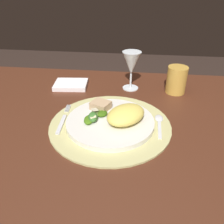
{
  "coord_description": "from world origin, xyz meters",
  "views": [
    {
      "loc": [
        0.1,
        -0.65,
        1.14
      ],
      "look_at": [
        0.03,
        0.0,
        0.74
      ],
      "focal_mm": 37.46,
      "sensor_mm": 36.0,
      "label": 1
    }
  ],
  "objects_px": {
    "dinner_plate": "(110,122)",
    "amber_tumbler": "(177,80)",
    "dining_table": "(104,147)",
    "fork": "(63,120)",
    "napkin": "(71,85)",
    "spoon": "(159,122)",
    "wine_glass": "(131,64)"
  },
  "relations": [
    {
      "from": "dinner_plate",
      "to": "amber_tumbler",
      "type": "xyz_separation_m",
      "value": [
        0.23,
        0.27,
        0.04
      ]
    },
    {
      "from": "dining_table",
      "to": "amber_tumbler",
      "type": "relative_size",
      "value": 11.66
    },
    {
      "from": "fork",
      "to": "napkin",
      "type": "distance_m",
      "value": 0.27
    },
    {
      "from": "dinner_plate",
      "to": "napkin",
      "type": "height_order",
      "value": "dinner_plate"
    },
    {
      "from": "dining_table",
      "to": "amber_tumbler",
      "type": "height_order",
      "value": "amber_tumbler"
    },
    {
      "from": "spoon",
      "to": "napkin",
      "type": "distance_m",
      "value": 0.43
    },
    {
      "from": "fork",
      "to": "spoon",
      "type": "distance_m",
      "value": 0.31
    },
    {
      "from": "napkin",
      "to": "wine_glass",
      "type": "relative_size",
      "value": 0.87
    },
    {
      "from": "dinner_plate",
      "to": "fork",
      "type": "relative_size",
      "value": 1.6
    },
    {
      "from": "dining_table",
      "to": "dinner_plate",
      "type": "bearing_deg",
      "value": -59.12
    },
    {
      "from": "amber_tumbler",
      "to": "spoon",
      "type": "bearing_deg",
      "value": -107.49
    },
    {
      "from": "dining_table",
      "to": "wine_glass",
      "type": "relative_size",
      "value": 7.97
    },
    {
      "from": "dinner_plate",
      "to": "wine_glass",
      "type": "distance_m",
      "value": 0.3
    },
    {
      "from": "dinner_plate",
      "to": "fork",
      "type": "distance_m",
      "value": 0.15
    },
    {
      "from": "fork",
      "to": "wine_glass",
      "type": "distance_m",
      "value": 0.36
    },
    {
      "from": "fork",
      "to": "amber_tumbler",
      "type": "xyz_separation_m",
      "value": [
        0.38,
        0.26,
        0.04
      ]
    },
    {
      "from": "napkin",
      "to": "fork",
      "type": "bearing_deg",
      "value": -80.12
    },
    {
      "from": "fork",
      "to": "spoon",
      "type": "bearing_deg",
      "value": 4.15
    },
    {
      "from": "dinner_plate",
      "to": "wine_glass",
      "type": "relative_size",
      "value": 1.79
    },
    {
      "from": "dining_table",
      "to": "spoon",
      "type": "relative_size",
      "value": 9.59
    },
    {
      "from": "fork",
      "to": "wine_glass",
      "type": "height_order",
      "value": "wine_glass"
    },
    {
      "from": "amber_tumbler",
      "to": "napkin",
      "type": "bearing_deg",
      "value": 179.67
    },
    {
      "from": "dining_table",
      "to": "napkin",
      "type": "height_order",
      "value": "napkin"
    },
    {
      "from": "dining_table",
      "to": "spoon",
      "type": "bearing_deg",
      "value": -7.14
    },
    {
      "from": "wine_glass",
      "to": "amber_tumbler",
      "type": "height_order",
      "value": "wine_glass"
    },
    {
      "from": "fork",
      "to": "amber_tumbler",
      "type": "bearing_deg",
      "value": 34.56
    },
    {
      "from": "dinner_plate",
      "to": "amber_tumbler",
      "type": "relative_size",
      "value": 2.61
    },
    {
      "from": "fork",
      "to": "spoon",
      "type": "relative_size",
      "value": 1.34
    },
    {
      "from": "spoon",
      "to": "amber_tumbler",
      "type": "xyz_separation_m",
      "value": [
        0.08,
        0.24,
        0.04
      ]
    },
    {
      "from": "wine_glass",
      "to": "amber_tumbler",
      "type": "bearing_deg",
      "value": -4.04
    },
    {
      "from": "fork",
      "to": "wine_glass",
      "type": "bearing_deg",
      "value": 53.64
    },
    {
      "from": "spoon",
      "to": "dining_table",
      "type": "bearing_deg",
      "value": 172.86
    }
  ]
}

